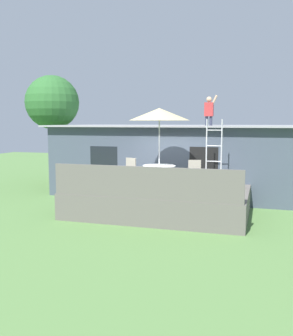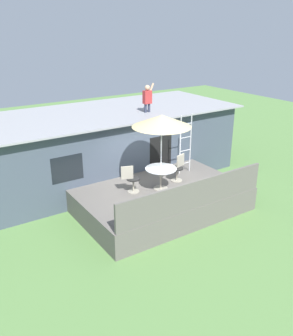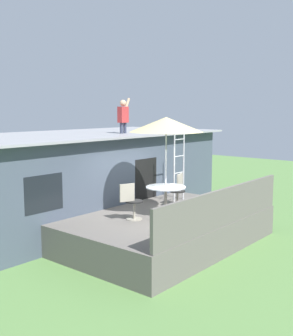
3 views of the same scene
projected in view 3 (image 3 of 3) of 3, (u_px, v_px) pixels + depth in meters
The scene contains 10 objects.
ground_plane at pixel (164, 243), 11.17m from camera, with size 40.00×40.00×0.00m, color #567F42.
house at pixel (74, 178), 13.27m from camera, with size 10.50×4.50×2.78m.
deck at pixel (165, 229), 11.11m from camera, with size 5.50×3.61×0.80m, color #605B56.
deck_railing at pixel (224, 207), 9.88m from camera, with size 5.40×0.08×0.90m, color #605B56.
patio_table at pixel (166, 193), 10.93m from camera, with size 1.04×1.04×0.74m.
patio_umbrella at pixel (166, 125), 10.69m from camera, with size 1.90×1.90×2.54m.
step_ladder at pixel (179, 164), 12.56m from camera, with size 0.52×0.04×2.20m.
person_figure at pixel (123, 114), 13.21m from camera, with size 0.47×0.20×1.11m.
patio_chair_left at pixel (132, 202), 10.44m from camera, with size 0.60×0.44×0.92m.
patio_chair_right at pixel (178, 191), 11.85m from camera, with size 0.61×0.44×0.92m.
Camera 3 is at (-8.58, -6.56, 3.53)m, focal length 44.98 mm.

